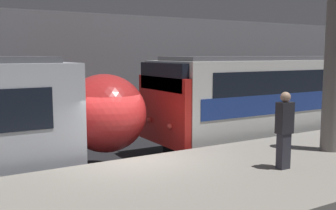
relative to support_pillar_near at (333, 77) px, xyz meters
The scene contains 6 objects.
ground_plane 6.24m from the support_pillar_near, 157.26° to the left, with size 120.00×120.00×0.00m, color black.
platform 5.63m from the support_pillar_near, behind, with size 40.00×4.69×1.00m.
station_rear_barrier 9.83m from the support_pillar_near, 120.73° to the left, with size 50.00×0.15×5.31m.
support_pillar_near is the anchor object (origin of this frame).
train_boxy 6.10m from the support_pillar_near, 43.47° to the left, with size 15.02×3.09×3.58m.
person_waiting 2.76m from the support_pillar_near, 166.32° to the right, with size 0.38×0.24×1.81m.
Camera 1 is at (-4.32, -9.03, 3.66)m, focal length 42.00 mm.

